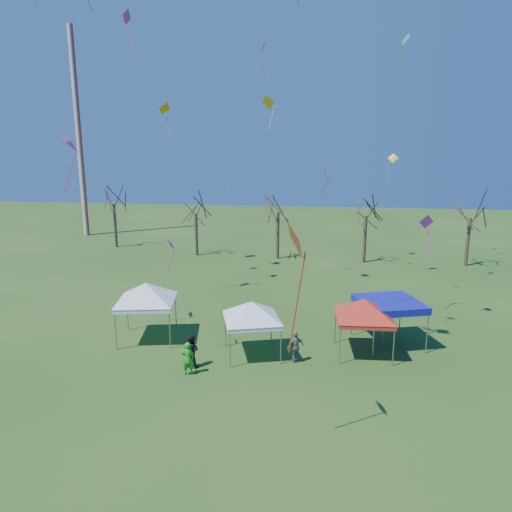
{
  "coord_description": "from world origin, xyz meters",
  "views": [
    {
      "loc": [
        2.1,
        -19.88,
        10.32
      ],
      "look_at": [
        -1.33,
        3.0,
        5.07
      ],
      "focal_mm": 32.0,
      "sensor_mm": 36.0,
      "label": 1
    }
  ],
  "objects": [
    {
      "name": "ground",
      "position": [
        0.0,
        0.0,
        0.0
      ],
      "size": [
        140.0,
        140.0,
        0.0
      ],
      "primitive_type": "plane",
      "color": "#264C18",
      "rests_on": "ground"
    },
    {
      "name": "radio_mast",
      "position": [
        -28.0,
        34.0,
        12.5
      ],
      "size": [
        0.7,
        0.7,
        25.0
      ],
      "primitive_type": "cylinder",
      "color": "silver",
      "rests_on": "ground"
    },
    {
      "name": "tree_0",
      "position": [
        -20.85,
        27.38,
        6.49
      ],
      "size": [
        3.83,
        3.83,
        8.44
      ],
      "color": "#3D2D21",
      "rests_on": "ground"
    },
    {
      "name": "tree_1",
      "position": [
        -10.77,
        24.65,
        5.79
      ],
      "size": [
        3.42,
        3.42,
        7.54
      ],
      "color": "#3D2D21",
      "rests_on": "ground"
    },
    {
      "name": "tree_2",
      "position": [
        -2.37,
        24.38,
        6.29
      ],
      "size": [
        3.71,
        3.71,
        8.18
      ],
      "color": "#3D2D21",
      "rests_on": "ground"
    },
    {
      "name": "tree_3",
      "position": [
        6.03,
        24.04,
        6.08
      ],
      "size": [
        3.59,
        3.59,
        7.91
      ],
      "color": "#3D2D21",
      "rests_on": "ground"
    },
    {
      "name": "tree_4",
      "position": [
        15.36,
        24.0,
        6.06
      ],
      "size": [
        3.58,
        3.58,
        7.89
      ],
      "color": "#3D2D21",
      "rests_on": "ground"
    },
    {
      "name": "tent_white_west",
      "position": [
        -7.55,
        3.17,
        3.07
      ],
      "size": [
        4.22,
        4.22,
        3.8
      ],
      "rotation": [
        0.0,
        0.0,
        0.21
      ],
      "color": "gray",
      "rests_on": "ground"
    },
    {
      "name": "tent_white_mid",
      "position": [
        -1.39,
        1.93,
        2.73
      ],
      "size": [
        3.66,
        3.66,
        3.39
      ],
      "rotation": [
        0.0,
        0.0,
        0.3
      ],
      "color": "gray",
      "rests_on": "ground"
    },
    {
      "name": "tent_red",
      "position": [
        4.31,
        2.94,
        2.81
      ],
      "size": [
        3.94,
        3.94,
        3.48
      ],
      "rotation": [
        0.0,
        0.0,
        0.07
      ],
      "color": "gray",
      "rests_on": "ground"
    },
    {
      "name": "tent_blue",
      "position": [
        5.77,
        4.48,
        2.3
      ],
      "size": [
        4.01,
        4.01,
        2.5
      ],
      "rotation": [
        0.0,
        0.0,
        0.32
      ],
      "color": "gray",
      "rests_on": "ground"
    },
    {
      "name": "person_grey",
      "position": [
        0.9,
        1.45,
        0.82
      ],
      "size": [
        1.01,
        0.88,
        1.63
      ],
      "primitive_type": "imported",
      "rotation": [
        0.0,
        0.0,
        3.75
      ],
      "color": "slate",
      "rests_on": "ground"
    },
    {
      "name": "person_dark",
      "position": [
        -4.13,
        0.19,
        0.83
      ],
      "size": [
        0.92,
        0.78,
        1.66
      ],
      "primitive_type": "imported",
      "rotation": [
        0.0,
        0.0,
        2.93
      ],
      "color": "black",
      "rests_on": "ground"
    },
    {
      "name": "person_green",
      "position": [
        -4.06,
        -0.62,
        0.81
      ],
      "size": [
        0.67,
        0.52,
        1.63
      ],
      "primitive_type": "imported",
      "rotation": [
        0.0,
        0.0,
        3.39
      ],
      "color": "green",
      "rests_on": "ground"
    },
    {
      "name": "kite_19",
      "position": [
        7.41,
        18.61,
        9.85
      ],
      "size": [
        0.9,
        0.65,
        2.25
      ],
      "rotation": [
        0.0,
        0.0,
        6.06
      ],
      "color": "#FFF11A",
      "rests_on": "ground"
    },
    {
      "name": "kite_5",
      "position": [
        1.24,
        -5.09,
        7.47
      ],
      "size": [
        1.01,
        1.51,
        4.54
      ],
      "rotation": [
        0.0,
        0.0,
        1.87
      ],
      "color": "red",
      "rests_on": "ground"
    },
    {
      "name": "kite_18",
      "position": [
        5.79,
        5.31,
        15.76
      ],
      "size": [
        0.59,
        0.78,
        1.78
      ],
      "rotation": [
        0.0,
        0.0,
        5.06
      ],
      "color": "green",
      "rests_on": "ground"
    },
    {
      "name": "kite_13",
      "position": [
        -5.97,
        19.36,
        7.76
      ],
      "size": [
        0.79,
        1.11,
        2.69
      ],
      "rotation": [
        0.0,
        0.0,
        4.77
      ],
      "color": "#168CEF",
      "rests_on": "ground"
    },
    {
      "name": "kite_7",
      "position": [
        -10.91,
        10.54,
        18.82
      ],
      "size": [
        0.86,
        1.06,
        3.02
      ],
      "rotation": [
        0.0,
        0.0,
        4.59
      ],
      "color": "#F8379E",
      "rests_on": "ground"
    },
    {
      "name": "kite_22",
      "position": [
        2.09,
        21.15,
        8.55
      ],
      "size": [
        0.77,
        0.83,
        2.49
      ],
      "rotation": [
        0.0,
        0.0,
        1.81
      ],
      "color": "#5D17A1",
      "rests_on": "ground"
    },
    {
      "name": "kite_17",
      "position": [
        8.51,
        9.97,
        6.01
      ],
      "size": [
        1.03,
        0.67,
        2.99
      ],
      "rotation": [
        0.0,
        0.0,
        3.43
      ],
      "color": "#F235B4",
      "rests_on": "ground"
    },
    {
      "name": "kite_24",
      "position": [
        -2.34,
        12.51,
        17.15
      ],
      "size": [
        0.68,
        0.98,
        2.38
      ],
      "rotation": [
        0.0,
        0.0,
        4.85
      ],
      "color": "#CF2E8C",
      "rests_on": "ground"
    },
    {
      "name": "kite_2",
      "position": [
        -11.83,
        19.67,
        14.05
      ],
      "size": [
        1.43,
        1.57,
        3.13
      ],
      "rotation": [
        0.0,
        0.0,
        4.18
      ],
      "color": "orange",
      "rests_on": "ground"
    },
    {
      "name": "kite_11",
      "position": [
        -2.33,
        15.97,
        14.05
      ],
      "size": [
        1.4,
        1.25,
        2.58
      ],
      "rotation": [
        0.0,
        0.0,
        2.59
      ],
      "color": "gold",
      "rests_on": "ground"
    },
    {
      "name": "kite_14",
      "position": [
        -11.38,
        3.27,
        10.84
      ],
      "size": [
        1.24,
        1.51,
        3.39
      ],
      "rotation": [
        0.0,
        0.0,
        1.83
      ],
      "color": "#FA377C",
      "rests_on": "ground"
    },
    {
      "name": "kite_1",
      "position": [
        -5.33,
        1.27,
        5.96
      ],
      "size": [
        0.75,
        0.98,
        1.94
      ],
      "rotation": [
        0.0,
        0.0,
        1.85
      ],
      "color": "#EB3487",
      "rests_on": "ground"
    }
  ]
}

